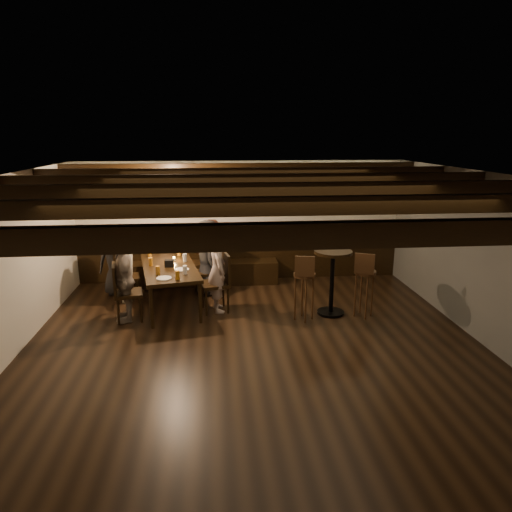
{
  "coord_description": "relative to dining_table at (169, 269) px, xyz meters",
  "views": [
    {
      "loc": [
        -0.55,
        -5.55,
        2.9
      ],
      "look_at": [
        0.1,
        1.3,
        1.06
      ],
      "focal_mm": 32.0,
      "sensor_mm": 36.0,
      "label": 1
    }
  ],
  "objects": [
    {
      "name": "person_left_far",
      "position": [
        -0.65,
        -0.58,
        0.03
      ],
      "size": [
        0.48,
        0.86,
        1.38
      ],
      "primitive_type": "imported",
      "rotation": [
        0.0,
        0.0,
        -1.38
      ],
      "color": "gray",
      "rests_on": "floor"
    },
    {
      "name": "pint_d",
      "position": [
        0.26,
        0.25,
        0.13
      ],
      "size": [
        0.07,
        0.07,
        0.14
      ],
      "primitive_type": "cylinder",
      "color": "silver",
      "rests_on": "dining_table"
    },
    {
      "name": "plate_far",
      "position": [
        0.23,
        -0.26,
        0.07
      ],
      "size": [
        0.24,
        0.24,
        0.01
      ],
      "primitive_type": "cylinder",
      "color": "white",
      "rests_on": "dining_table"
    },
    {
      "name": "person_right_far",
      "position": [
        0.82,
        -0.3,
        0.05
      ],
      "size": [
        0.43,
        0.58,
        1.43
      ],
      "primitive_type": "imported",
      "rotation": [
        0.0,
        0.0,
        1.76
      ],
      "color": "#B49E99",
      "rests_on": "floor"
    },
    {
      "name": "pint_f",
      "position": [
        0.3,
        -0.5,
        0.13
      ],
      "size": [
        0.07,
        0.07,
        0.14
      ],
      "primitive_type": "cylinder",
      "color": "silver",
      "rests_on": "dining_table"
    },
    {
      "name": "candle",
      "position": [
        0.06,
        0.32,
        0.08
      ],
      "size": [
        0.05,
        0.05,
        0.05
      ],
      "primitive_type": "cylinder",
      "color": "beige",
      "rests_on": "dining_table"
    },
    {
      "name": "person_bench_right",
      "position": [
        0.71,
        1.05,
        0.0
      ],
      "size": [
        0.73,
        0.61,
        1.32
      ],
      "primitive_type": "imported",
      "rotation": [
        0.0,
        0.0,
        3.33
      ],
      "color": "#5A2E1E",
      "rests_on": "floor"
    },
    {
      "name": "bar_stool_right",
      "position": [
        3.19,
        -0.79,
        -0.25
      ],
      "size": [
        0.39,
        0.4,
        1.1
      ],
      "rotation": [
        0.0,
        0.0,
        -0.46
      ],
      "color": "#3D2513",
      "rests_on": "floor"
    },
    {
      "name": "plate_near",
      "position": [
        -0.02,
        -0.72,
        0.07
      ],
      "size": [
        0.24,
        0.24,
        0.01
      ],
      "primitive_type": "cylinder",
      "color": "white",
      "rests_on": "dining_table"
    },
    {
      "name": "condiment_caddy",
      "position": [
        0.01,
        -0.05,
        0.12
      ],
      "size": [
        0.15,
        0.1,
        0.12
      ],
      "primitive_type": "cube",
      "color": "black",
      "rests_on": "dining_table"
    },
    {
      "name": "pint_a",
      "position": [
        -0.41,
        0.63,
        0.13
      ],
      "size": [
        0.07,
        0.07,
        0.14
      ],
      "primitive_type": "cylinder",
      "color": "#BF7219",
      "rests_on": "dining_table"
    },
    {
      "name": "person_bench_centre",
      "position": [
        -0.2,
        1.03,
        -0.07
      ],
      "size": [
        0.48,
        0.36,
        1.18
      ],
      "primitive_type": "imported",
      "rotation": [
        0.0,
        0.0,
        3.33
      ],
      "color": "gray",
      "rests_on": "floor"
    },
    {
      "name": "bar_stool_left",
      "position": [
        2.19,
        -0.84,
        -0.25
      ],
      "size": [
        0.36,
        0.38,
        1.1
      ],
      "rotation": [
        0.0,
        0.0,
        -0.22
      ],
      "color": "#3D2513",
      "rests_on": "floor"
    },
    {
      "name": "dining_table",
      "position": [
        0.0,
        0.0,
        0.0
      ],
      "size": [
        1.21,
        2.05,
        0.72
      ],
      "rotation": [
        0.0,
        0.0,
        0.19
      ],
      "color": "black",
      "rests_on": "floor"
    },
    {
      "name": "person_bench_left",
      "position": [
        -1.05,
        0.71,
        -0.06
      ],
      "size": [
        0.65,
        0.49,
        1.21
      ],
      "primitive_type": "imported",
      "rotation": [
        0.0,
        0.0,
        3.33
      ],
      "color": "#2B2B2E",
      "rests_on": "floor"
    },
    {
      "name": "chair_right_far",
      "position": [
        0.79,
        -0.31,
        -0.36
      ],
      "size": [
        0.53,
        0.53,
        0.99
      ],
      "rotation": [
        0.0,
        0.0,
        1.76
      ],
      "color": "black",
      "rests_on": "floor"
    },
    {
      "name": "person_right_near",
      "position": [
        0.65,
        0.58,
        0.04
      ],
      "size": [
        0.56,
        0.75,
        1.4
      ],
      "primitive_type": "imported",
      "rotation": [
        0.0,
        0.0,
        1.76
      ],
      "color": "black",
      "rests_on": "floor"
    },
    {
      "name": "chair_left_far",
      "position": [
        -0.62,
        -0.58,
        -0.37
      ],
      "size": [
        0.5,
        0.5,
        0.94
      ],
      "rotation": [
        0.0,
        0.0,
        -1.38
      ],
      "color": "black",
      "rests_on": "floor"
    },
    {
      "name": "chair_left_near",
      "position": [
        -0.79,
        0.31,
        -0.38
      ],
      "size": [
        0.49,
        0.49,
        0.92
      ],
      "rotation": [
        0.0,
        0.0,
        -1.38
      ],
      "color": "black",
      "rests_on": "floor"
    },
    {
      "name": "pint_e",
      "position": [
        -0.13,
        -0.48,
        0.13
      ],
      "size": [
        0.07,
        0.07,
        0.14
      ],
      "primitive_type": "cylinder",
      "color": "#BF7219",
      "rests_on": "dining_table"
    },
    {
      "name": "pint_g",
      "position": [
        0.2,
        -0.78,
        0.13
      ],
      "size": [
        0.07,
        0.07,
        0.14
      ],
      "primitive_type": "cylinder",
      "color": "#BF7219",
      "rests_on": "dining_table"
    },
    {
      "name": "person_left_near",
      "position": [
        -0.82,
        0.3,
        0.03
      ],
      "size": [
        0.67,
        0.97,
        1.38
      ],
      "primitive_type": "imported",
      "rotation": [
        0.0,
        0.0,
        -1.38
      ],
      "color": "#ABA490",
      "rests_on": "floor"
    },
    {
      "name": "high_top_table",
      "position": [
        2.69,
        -0.63,
        0.05
      ],
      "size": [
        0.61,
        0.61,
        1.09
      ],
      "color": "black",
      "rests_on": "floor"
    },
    {
      "name": "pint_c",
      "position": [
        -0.31,
        0.04,
        0.13
      ],
      "size": [
        0.07,
        0.07,
        0.14
      ],
      "primitive_type": "cylinder",
      "color": "#BF7219",
      "rests_on": "dining_table"
    },
    {
      "name": "chair_right_near",
      "position": [
        0.62,
        0.58,
        -0.4
      ],
      "size": [
        0.46,
        0.46,
        0.87
      ],
      "rotation": [
        0.0,
        0.0,
        1.76
      ],
      "color": "black",
      "rests_on": "floor"
    },
    {
      "name": "room",
      "position": [
        1.04,
        0.17,
        0.41
      ],
      "size": [
        7.0,
        7.0,
        7.0
      ],
      "color": "black",
      "rests_on": "ground"
    },
    {
      "name": "pint_b",
      "position": [
        0.12,
        0.69,
        0.13
      ],
      "size": [
        0.07,
        0.07,
        0.14
      ],
      "primitive_type": "cylinder",
      "color": "#BF7219",
      "rests_on": "dining_table"
    }
  ]
}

